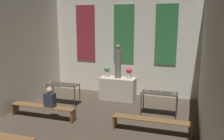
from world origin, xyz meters
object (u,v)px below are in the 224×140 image
object	(u,v)px
altar	(118,89)
candle_rack_left	(63,87)
statue	(118,62)
pew_back_left	(43,109)
candle_rack_right	(159,96)
pew_back_right	(152,122)
person_seated	(50,98)
flower_vase_right	(129,72)
flower_vase_left	(107,71)

from	to	relation	value
altar	candle_rack_left	world-z (taller)	candle_rack_left
statue	pew_back_left	distance (m)	3.58
altar	candle_rack_right	size ratio (longest dim) A/B	1.17
altar	candle_rack_left	size ratio (longest dim) A/B	1.17
candle_rack_right	pew_back_right	bearing A→B (deg)	-90.93
altar	person_seated	xyz separation A→B (m)	(-1.59, -2.76, 0.27)
statue	flower_vase_right	distance (m)	0.62
altar	pew_back_left	world-z (taller)	altar
person_seated	flower_vase_left	bearing A→B (deg)	68.18
statue	pew_back_right	xyz separation A→B (m)	(1.89, -2.76, -1.28)
candle_rack_right	pew_back_right	size ratio (longest dim) A/B	0.54
altar	pew_back_left	xyz separation A→B (m)	(-1.89, -2.76, -0.14)
statue	flower_vase_right	size ratio (longest dim) A/B	2.99
altar	pew_back_right	distance (m)	3.35
pew_back_right	person_seated	xyz separation A→B (m)	(-3.48, 0.00, 0.41)
candle_rack_left	pew_back_right	xyz separation A→B (m)	(3.80, -1.51, -0.40)
flower_vase_left	candle_rack_right	bearing A→B (deg)	-27.54
statue	candle_rack_right	size ratio (longest dim) A/B	1.10
candle_rack_left	candle_rack_right	bearing A→B (deg)	-0.01
statue	candle_rack_right	xyz separation A→B (m)	(1.91, -1.25, -0.88)
altar	person_seated	world-z (taller)	person_seated
flower_vase_left	pew_back_left	size ratio (longest dim) A/B	0.20
pew_back_right	flower_vase_left	bearing A→B (deg)	130.66
altar	pew_back_left	distance (m)	3.35
flower_vase_left	candle_rack_left	world-z (taller)	flower_vase_left
pew_back_left	pew_back_right	distance (m)	3.78
altar	statue	xyz separation A→B (m)	(0.00, 0.00, 1.14)
candle_rack_right	person_seated	distance (m)	3.82
pew_back_right	person_seated	world-z (taller)	person_seated
flower_vase_right	candle_rack_left	bearing A→B (deg)	-152.49
altar	pew_back_right	world-z (taller)	altar
flower_vase_right	candle_rack_right	world-z (taller)	flower_vase_right
altar	candle_rack_right	world-z (taller)	candle_rack_right
pew_back_left	candle_rack_left	bearing A→B (deg)	90.99
flower_vase_right	person_seated	xyz separation A→B (m)	(-2.08, -2.76, -0.47)
altar	pew_back_left	size ratio (longest dim) A/B	0.63
flower_vase_left	person_seated	xyz separation A→B (m)	(-1.11, -2.76, -0.47)
candle_rack_right	pew_back_left	world-z (taller)	candle_rack_right
statue	candle_rack_right	bearing A→B (deg)	-33.17
statue	candle_rack_right	distance (m)	2.45
statue	person_seated	world-z (taller)	statue
candle_rack_right	person_seated	world-z (taller)	person_seated
pew_back_left	flower_vase_left	bearing A→B (deg)	63.07
candle_rack_left	flower_vase_right	bearing A→B (deg)	27.51
flower_vase_right	person_seated	distance (m)	3.49
statue	flower_vase_right	world-z (taller)	statue
candle_rack_left	person_seated	size ratio (longest dim) A/B	1.84
statue	candle_rack_right	world-z (taller)	statue
pew_back_right	flower_vase_right	bearing A→B (deg)	116.93
flower_vase_right	pew_back_right	bearing A→B (deg)	-63.07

